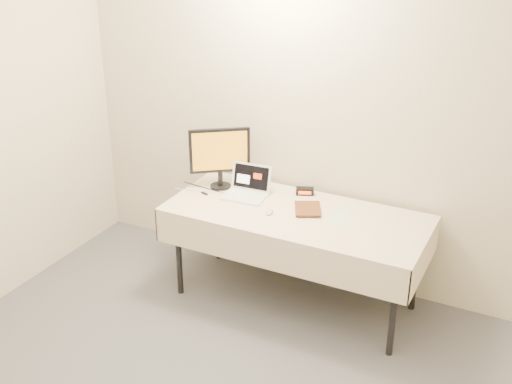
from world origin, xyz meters
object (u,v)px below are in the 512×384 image
at_px(table, 296,220).
at_px(laptop, 247,188).
at_px(monitor, 220,153).
at_px(book, 295,195).

bearing_deg(table, laptop, 166.22).
xyz_separation_m(table, laptop, (-0.45, 0.11, 0.11)).
height_order(monitor, book, monitor).
xyz_separation_m(monitor, book, (0.68, -0.12, -0.16)).
distance_m(monitor, book, 0.71).
relative_size(table, monitor, 3.94).
bearing_deg(book, laptop, 143.63).
xyz_separation_m(table, book, (-0.02, 0.03, 0.18)).
height_order(laptop, book, book).
distance_m(table, laptop, 0.48).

